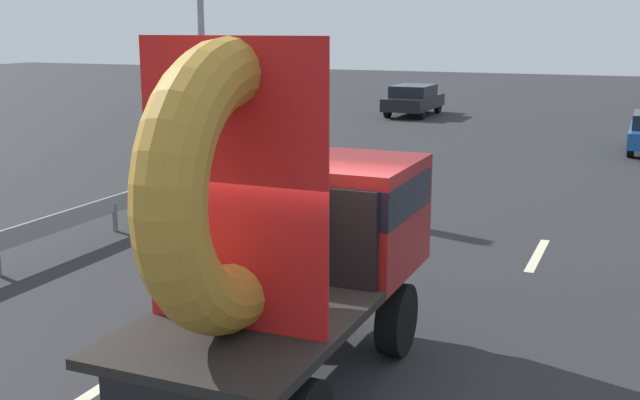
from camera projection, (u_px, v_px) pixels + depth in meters
The scene contains 7 objects.
ground_plane at pixel (279, 387), 8.58m from camera, with size 120.00×120.00×0.00m, color #28282B.
flatbed_truck at pixel (291, 226), 8.35m from camera, with size 2.02×4.65×3.83m.
traffic_light at pixel (202, 38), 18.38m from camera, with size 0.42×0.36×5.54m.
guardrail at pixel (61, 223), 13.62m from camera, with size 0.10×11.91×0.71m.
lane_dash_left_far at pixel (328, 241), 14.41m from camera, with size 2.25×0.16×0.01m, color beige.
lane_dash_right_far at pixel (537, 255), 13.50m from camera, with size 2.11×0.16×0.01m, color beige.
oncoming_car at pixel (414, 99), 34.45m from camera, with size 1.78×4.15×1.35m.
Camera 1 is at (3.53, -7.10, 3.91)m, focal length 43.44 mm.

